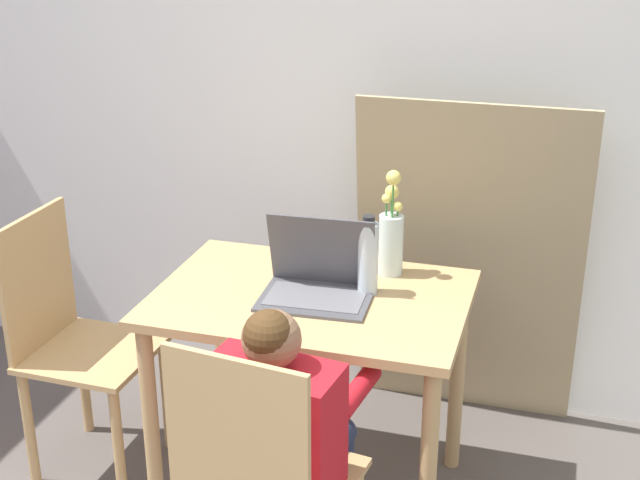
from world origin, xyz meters
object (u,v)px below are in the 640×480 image
laptop (318,278)px  flower_vase (391,235)px  person_seated (283,423)px  water_bottle (368,257)px  chair_spare (75,342)px

laptop → flower_vase: size_ratio=0.98×
person_seated → water_bottle: bearing=-91.5°
person_seated → flower_vase: bearing=-92.2°
laptop → water_bottle: 0.17m
person_seated → water_bottle: water_bottle is taller
person_seated → laptop: laptop is taller
flower_vase → water_bottle: 0.17m
chair_spare → flower_vase: flower_vase is taller
laptop → flower_vase: flower_vase is taller
chair_spare → flower_vase: size_ratio=2.59×
laptop → chair_spare: bearing=-179.3°
water_bottle → person_seated: bearing=-99.0°
water_bottle → flower_vase: bearing=77.9°
laptop → water_bottle: (0.14, 0.06, 0.06)m
water_bottle → laptop: bearing=-156.8°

